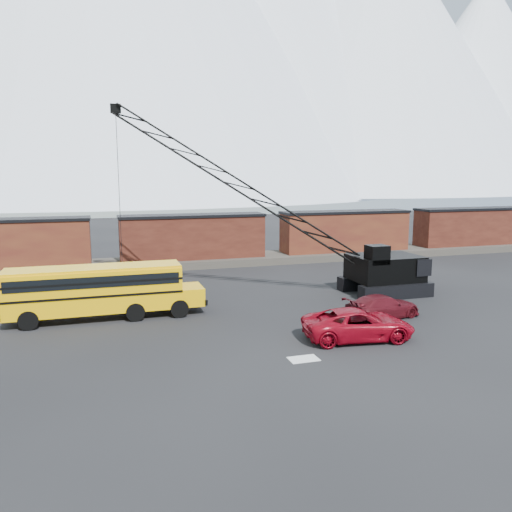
{
  "coord_description": "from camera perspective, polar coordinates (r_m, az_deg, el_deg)",
  "views": [
    {
      "loc": [
        -8.27,
        -24.6,
        8.53
      ],
      "look_at": [
        1.86,
        7.83,
        3.0
      ],
      "focal_mm": 35.0,
      "sensor_mm": 36.0,
      "label": 1
    }
  ],
  "objects": [
    {
      "name": "boxcar_east_far",
      "position": [
        61.86,
        23.42,
        3.13
      ],
      "size": [
        13.7,
        3.1,
        4.17
      ],
      "color": "#4F2116",
      "rests_on": "gravel_berm"
    },
    {
      "name": "boxcar_mid",
      "position": [
        47.68,
        -7.23,
        2.22
      ],
      "size": [
        13.7,
        3.1,
        4.17
      ],
      "color": "#4F2116",
      "rests_on": "gravel_berm"
    },
    {
      "name": "boxcar_east_near",
      "position": [
        52.86,
        10.12,
        2.84
      ],
      "size": [
        13.7,
        3.1,
        4.17
      ],
      "color": "#411512",
      "rests_on": "gravel_berm"
    },
    {
      "name": "ground",
      "position": [
        27.32,
        1.19,
        -8.95
      ],
      "size": [
        160.0,
        160.0,
        0.0
      ],
      "primitive_type": "plane",
      "color": "black",
      "rests_on": "ground"
    },
    {
      "name": "mountain_ridge",
      "position": [
        318.99,
        -15.51,
        24.2
      ],
      "size": [
        800.0,
        340.0,
        240.0
      ],
      "color": "white",
      "rests_on": "ground"
    },
    {
      "name": "school_bus",
      "position": [
        31.15,
        -17.25,
        -3.67
      ],
      "size": [
        11.65,
        2.65,
        3.19
      ],
      "color": "#E0A204",
      "rests_on": "ground"
    },
    {
      "name": "boxcar_west_near",
      "position": [
        47.59,
        -26.55,
        1.31
      ],
      "size": [
        13.7,
        3.1,
        4.17
      ],
      "color": "#411512",
      "rests_on": "gravel_berm"
    },
    {
      "name": "crawler_crane",
      "position": [
        35.05,
        -1.19,
        7.6
      ],
      "size": [
        21.44,
        7.61,
        13.48
      ],
      "color": "black",
      "rests_on": "ground"
    },
    {
      "name": "maroon_suv",
      "position": [
        31.04,
        14.24,
        -5.63
      ],
      "size": [
        5.22,
        2.96,
        1.43
      ],
      "primitive_type": "imported",
      "rotation": [
        0.0,
        0.0,
        1.78
      ],
      "color": "#4B0D14",
      "rests_on": "ground"
    },
    {
      "name": "snow_patch",
      "position": [
        23.96,
        5.46,
        -11.63
      ],
      "size": [
        1.4,
        0.9,
        0.02
      ],
      "primitive_type": "cube",
      "color": "silver",
      "rests_on": "ground"
    },
    {
      "name": "gravel_berm",
      "position": [
        48.03,
        -7.17,
        -0.63
      ],
      "size": [
        120.0,
        5.0,
        0.7
      ],
      "primitive_type": "cube",
      "color": "#443F38",
      "rests_on": "ground"
    },
    {
      "name": "red_pickup",
      "position": [
        26.88,
        11.61,
        -7.64
      ],
      "size": [
        6.13,
        3.43,
        1.62
      ],
      "primitive_type": "imported",
      "rotation": [
        0.0,
        0.0,
        1.44
      ],
      "color": "maroon",
      "rests_on": "ground"
    }
  ]
}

